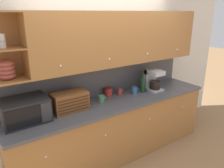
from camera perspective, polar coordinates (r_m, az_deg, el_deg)
ground_plane at (r=4.00m, az=-1.93°, el=-15.32°), size 24.00×24.00×0.00m
wall_back at (r=3.48m, az=-2.43°, el=3.04°), size 5.64×0.06×2.60m
counter_unit at (r=3.52m, az=0.93°, el=-11.38°), size 3.26×0.69×0.94m
backsplash_panel at (r=3.48m, az=-2.09°, el=1.36°), size 3.24×0.01×0.52m
upper_cabinets at (r=3.30m, az=1.88°, el=11.83°), size 3.24×0.39×0.77m
microwave at (r=2.85m, az=-21.78°, el=-6.39°), size 0.54×0.41×0.29m
bread_box at (r=2.99m, az=-10.94°, el=-4.54°), size 0.47×0.26×0.26m
wine_glass at (r=3.21m, az=-6.70°, el=-2.87°), size 0.07×0.07×0.18m
mug_blue_second at (r=3.25m, az=-2.73°, el=-3.84°), size 0.11×0.09×0.10m
storage_canister at (r=3.49m, az=-0.97°, el=-1.97°), size 0.14×0.14×0.13m
mug_patterned_third at (r=3.56m, az=2.06°, el=-1.89°), size 0.09×0.08×0.10m
mug at (r=3.60m, az=5.89°, el=-1.62°), size 0.10×0.09×0.11m
wine_bottle at (r=3.65m, az=8.12°, el=0.03°), size 0.08×0.08×0.31m
coffee_maker at (r=3.78m, az=10.73°, el=1.09°), size 0.23×0.27×0.35m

